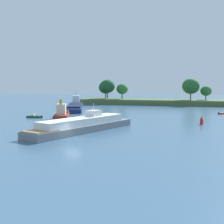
{
  "coord_description": "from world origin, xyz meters",
  "views": [
    {
      "loc": [
        18.97,
        -43.83,
        8.75
      ],
      "look_at": [
        -3.24,
        33.7,
        1.2
      ],
      "focal_mm": 48.52,
      "sensor_mm": 36.0,
      "label": 1
    }
  ],
  "objects_px": {
    "tugboat": "(62,114)",
    "white_riverboat": "(83,125)",
    "channel_buoy_red": "(202,121)",
    "cargo_barge": "(75,106)",
    "small_motorboat": "(34,117)"
  },
  "relations": [
    {
      "from": "tugboat",
      "to": "white_riverboat",
      "type": "distance_m",
      "value": 22.02
    },
    {
      "from": "tugboat",
      "to": "channel_buoy_red",
      "type": "height_order",
      "value": "tugboat"
    },
    {
      "from": "white_riverboat",
      "to": "tugboat",
      "type": "bearing_deg",
      "value": 125.34
    },
    {
      "from": "tugboat",
      "to": "cargo_barge",
      "type": "bearing_deg",
      "value": 106.52
    },
    {
      "from": "cargo_barge",
      "to": "channel_buoy_red",
      "type": "height_order",
      "value": "cargo_barge"
    },
    {
      "from": "tugboat",
      "to": "cargo_barge",
      "type": "height_order",
      "value": "cargo_barge"
    },
    {
      "from": "white_riverboat",
      "to": "channel_buoy_red",
      "type": "xyz_separation_m",
      "value": [
        21.03,
        16.07,
        -0.4
      ]
    },
    {
      "from": "tugboat",
      "to": "white_riverboat",
      "type": "xyz_separation_m",
      "value": [
        12.74,
        -17.96,
        -0.05
      ]
    },
    {
      "from": "tugboat",
      "to": "white_riverboat",
      "type": "height_order",
      "value": "white_riverboat"
    },
    {
      "from": "cargo_barge",
      "to": "small_motorboat",
      "type": "height_order",
      "value": "cargo_barge"
    },
    {
      "from": "tugboat",
      "to": "channel_buoy_red",
      "type": "distance_m",
      "value": 33.82
    },
    {
      "from": "tugboat",
      "to": "cargo_barge",
      "type": "relative_size",
      "value": 0.29
    },
    {
      "from": "cargo_barge",
      "to": "white_riverboat",
      "type": "xyz_separation_m",
      "value": [
        21.18,
        -46.43,
        0.25
      ]
    },
    {
      "from": "small_motorboat",
      "to": "white_riverboat",
      "type": "height_order",
      "value": "white_riverboat"
    },
    {
      "from": "small_motorboat",
      "to": "white_riverboat",
      "type": "distance_m",
      "value": 27.27
    }
  ]
}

